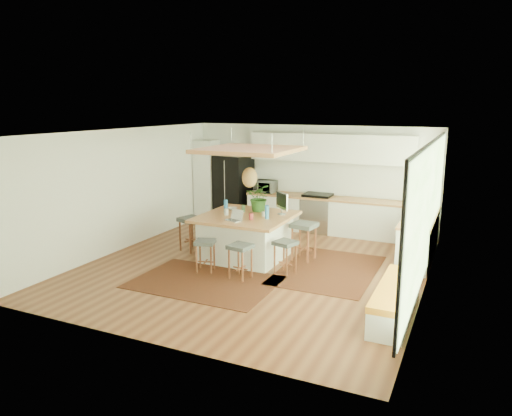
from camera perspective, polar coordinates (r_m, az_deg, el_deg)
The scene contains 37 objects.
floor at distance 9.82m, azimuth -0.16°, elevation -6.95°, with size 7.00×7.00×0.00m, color brown.
ceiling at distance 9.30m, azimuth -0.17°, elevation 8.98°, with size 7.00×7.00×0.00m, color white.
wall_back at distance 12.68m, azimuth 6.50°, elevation 3.62°, with size 6.50×6.50×0.00m, color white.
wall_front at distance 6.55m, azimuth -13.17°, elevation -4.72°, with size 6.50×6.50×0.00m, color white.
wall_left at distance 11.21m, azimuth -15.44°, elevation 2.13°, with size 7.00×7.00×0.00m, color white.
wall_right at distance 8.65m, azimuth 19.77°, elevation -1.03°, with size 7.00×7.00×0.00m, color white.
window_wall at distance 8.64m, azimuth 19.60°, elevation -0.69°, with size 0.10×6.20×2.60m, color black, non-canonical shape.
pantry at distance 13.64m, azimuth -5.82°, elevation 3.28°, with size 0.55×0.60×2.25m, color white.
back_counter_base at distance 12.39m, azimuth 8.35°, elevation -0.91°, with size 4.20×0.60×0.88m, color white.
back_counter_top at distance 12.30m, azimuth 8.42°, elevation 1.17°, with size 4.24×0.64×0.05m, color #A9673C.
backsplash at distance 12.51m, azimuth 8.87°, elevation 3.44°, with size 4.20×0.02×0.80m, color white.
upper_cabinets at distance 12.26m, azimuth 8.79°, elevation 7.03°, with size 4.20×0.34×0.70m, color white.
range at distance 12.45m, azimuth 7.26°, elevation -0.54°, with size 0.76×0.62×1.00m, color #A5A5AA, non-canonical shape.
right_counter_base at distance 10.83m, azimuth 18.72°, elevation -3.35°, with size 0.60×2.50×0.88m, color white.
right_counter_top at distance 10.72m, azimuth 18.89°, elevation -0.98°, with size 0.64×2.54×0.05m, color #A9673C.
window_bench at distance 7.87m, azimuth 16.16°, elevation -10.50°, with size 0.52×2.00×0.50m, color white, non-canonical shape.
ceiling_panel at distance 9.84m, azimuth -0.78°, elevation 5.35°, with size 1.86×1.86×0.80m, color #A9673C, non-canonical shape.
rug_near at distance 9.05m, azimuth -6.09°, elevation -8.69°, with size 2.60×1.80×0.01m, color black.
rug_right at distance 9.74m, azimuth 8.59°, elevation -7.24°, with size 1.80×2.60×0.01m, color black.
fridge at distance 13.30m, azimuth -2.70°, elevation 2.23°, with size 0.93×0.72×1.86m, color black, non-canonical shape.
island at distance 10.26m, azimuth -1.16°, elevation -3.40°, with size 1.85×1.85×0.93m, color #A9673C, non-canonical shape.
stool_near_left at distance 9.50m, azimuth -6.01°, elevation -5.44°, with size 0.37×0.37×0.63m, color #3E4345, non-canonical shape.
stool_near_right at distance 9.06m, azimuth -1.86°, elevation -6.25°, with size 0.40×0.40×0.67m, color #3E4345, non-canonical shape.
stool_right_front at distance 9.36m, azimuth 3.48°, elevation -5.67°, with size 0.38×0.38×0.65m, color #3E4345, non-canonical shape.
stool_right_back at distance 10.18m, azimuth 5.67°, elevation -4.22°, with size 0.47×0.47×0.80m, color #3E4345, non-canonical shape.
stool_left_side at distance 10.87m, azimuth -7.69°, elevation -3.21°, with size 0.45×0.45×0.76m, color #3E4345, non-canonical shape.
laptop at distance 9.65m, azimuth -2.72°, elevation -0.83°, with size 0.31×0.33×0.23m, color #A5A5AA, non-canonical shape.
monitor at distance 10.19m, azimuth 3.07°, elevation 0.67°, with size 0.52×0.19×0.48m, color #A5A5AA, non-canonical shape.
microwave at distance 12.81m, azimuth 1.09°, elevation 2.74°, with size 0.58×0.32×0.39m, color #A5A5AA.
island_plant at distance 10.47m, azimuth 0.43°, elevation 0.90°, with size 0.56×0.62×0.48m, color #1E4C19.
island_bowl at distance 10.69m, azimuth -2.81°, elevation -0.06°, with size 0.21×0.21×0.05m, color silver.
island_bottle_0 at distance 10.45m, azimuth -3.65°, elevation 0.03°, with size 0.07×0.07×0.19m, color #2C70B1.
island_bottle_1 at distance 10.17m, azimuth -3.57°, elevation -0.31°, with size 0.07×0.07×0.19m, color silver.
island_bottle_2 at distance 9.75m, azimuth -0.62°, elevation -0.83°, with size 0.07×0.07×0.19m, color #AD393A.
island_bottle_3 at distance 10.02m, azimuth 0.75°, elevation -0.47°, with size 0.07×0.07×0.19m, color silver.
island_bottle_4 at distance 10.42m, azimuth -1.57°, elevation 0.02°, with size 0.07×0.07×0.19m, color #466E42.
island_bottle_5 at distance 9.83m, azimuth 1.20°, elevation -0.73°, with size 0.07×0.07×0.19m, color #2C70B1.
Camera 1 is at (3.90, -8.42, 3.22)m, focal length 33.79 mm.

